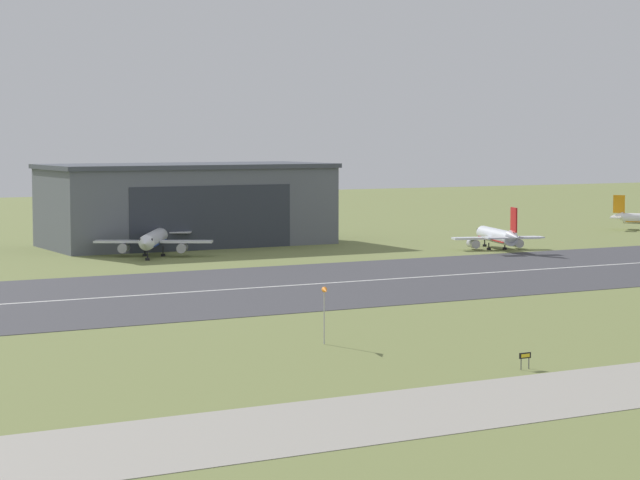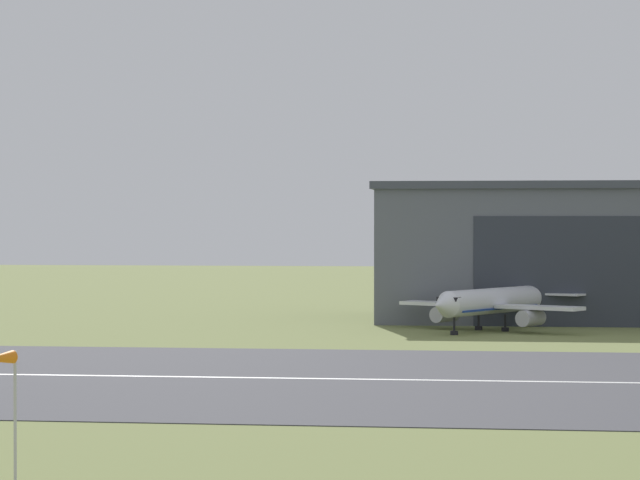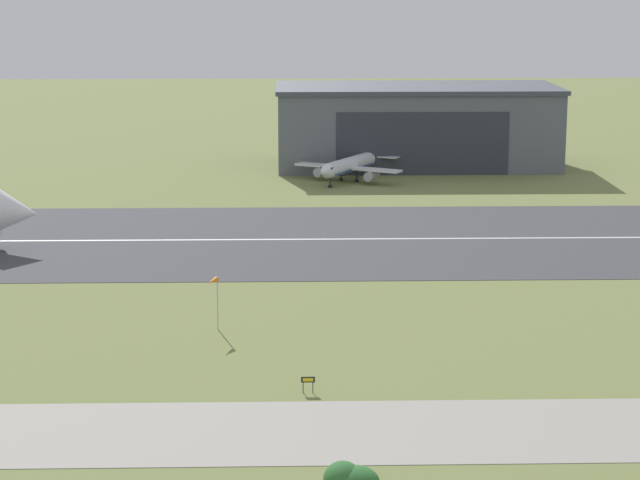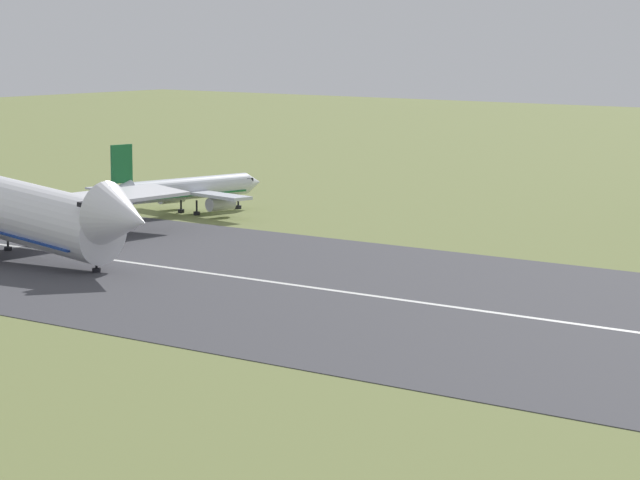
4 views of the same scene
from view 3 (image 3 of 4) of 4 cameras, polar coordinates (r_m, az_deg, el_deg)
ground_plane at (r=136.23m, az=8.69°, el=-5.04°), size 695.38×695.38×0.00m
runway_strip at (r=191.24m, az=5.70°, el=0.06°), size 455.38×52.56×0.06m
runway_centreline at (r=191.24m, az=5.70°, el=0.07°), size 409.84×0.70×0.01m
taxiway_road at (r=114.43m, az=10.76°, el=-8.50°), size 341.53×15.75×0.05m
hangar_building at (r=261.98m, az=4.42°, el=5.23°), size 58.51×26.28×16.75m
airplane_parked_west at (r=242.24m, az=1.35°, el=3.44°), size 21.34×23.81×9.53m
windsock_pole at (r=140.63m, az=-4.91°, el=-2.03°), size 1.37×2.28×6.27m
runway_sign at (r=121.39m, az=-0.55°, el=-6.46°), size 1.34×0.13×1.63m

